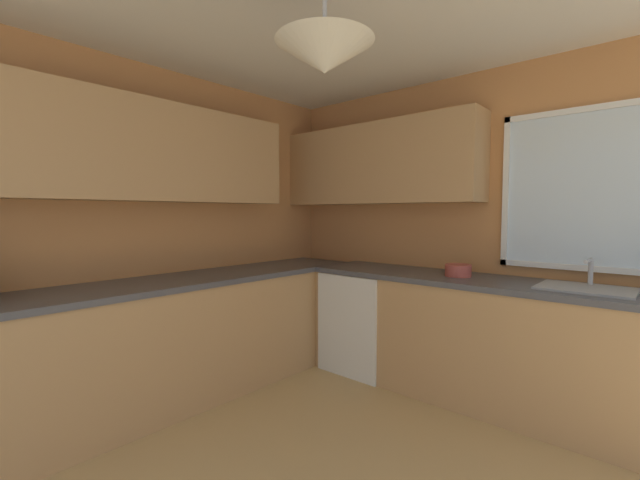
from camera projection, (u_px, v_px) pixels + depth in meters
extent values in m
cube|color=#C6844C|center=(481.00, 229.00, 3.29)|extent=(3.76, 0.06, 2.47)
cube|color=#C6844C|center=(138.00, 231.00, 3.08)|extent=(0.06, 3.89, 2.47)
cube|color=silver|center=(598.00, 189.00, 2.73)|extent=(1.12, 0.02, 1.03)
cube|color=white|center=(601.00, 107.00, 2.69)|extent=(1.20, 0.04, 0.04)
cube|color=white|center=(594.00, 269.00, 2.76)|extent=(1.20, 0.04, 0.04)
cube|color=white|center=(506.00, 192.00, 3.10)|extent=(0.04, 0.04, 1.11)
cube|color=tan|center=(119.00, 149.00, 2.77)|extent=(0.32, 2.64, 0.70)
cube|color=tan|center=(376.00, 165.00, 3.69)|extent=(1.89, 0.32, 0.70)
cone|color=silver|center=(325.00, 57.00, 1.80)|extent=(0.44, 0.44, 0.14)
cube|color=tan|center=(163.00, 346.00, 2.91)|extent=(0.62, 3.47, 0.85)
cube|color=#4C4C51|center=(162.00, 284.00, 2.88)|extent=(0.65, 3.50, 0.04)
cube|color=tan|center=(490.00, 344.00, 2.95)|extent=(2.82, 0.62, 0.85)
cube|color=#4C4C51|center=(492.00, 283.00, 2.92)|extent=(2.85, 0.65, 0.04)
cube|color=white|center=(366.00, 320.00, 3.63)|extent=(0.60, 0.60, 0.85)
cube|color=#9EA0A5|center=(586.00, 289.00, 2.54)|extent=(0.52, 0.40, 0.02)
cylinder|color=#B7B7BC|center=(591.00, 272.00, 2.66)|extent=(0.03, 0.03, 0.18)
cylinder|color=#B7B7BC|center=(588.00, 261.00, 2.58)|extent=(0.02, 0.20, 0.02)
cylinder|color=#B74C42|center=(458.00, 270.00, 3.08)|extent=(0.19, 0.19, 0.09)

